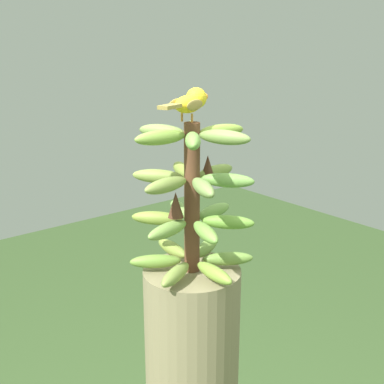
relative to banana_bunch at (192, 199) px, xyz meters
The scene contains 2 objects.
banana_bunch is the anchor object (origin of this frame).
perched_bird 0.22m from the banana_bunch, 153.82° to the left, with size 0.09×0.18×0.07m.
Camera 1 is at (0.86, -0.71, 1.89)m, focal length 46.94 mm.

